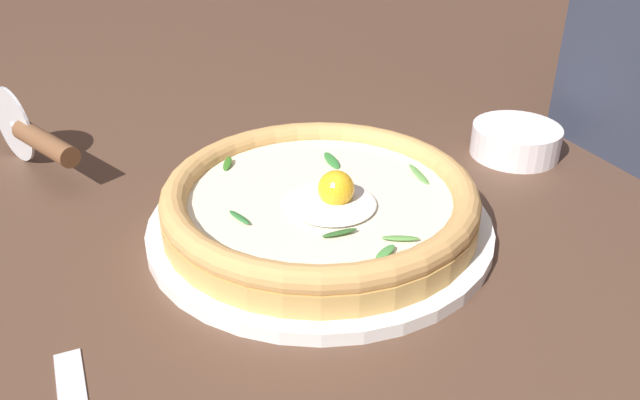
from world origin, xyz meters
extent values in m
cube|color=brown|center=(0.00, 0.00, -0.01)|extent=(2.40, 2.40, 0.03)
cylinder|color=white|center=(0.03, -0.03, 0.01)|extent=(0.31, 0.31, 0.01)
cylinder|color=tan|center=(0.03, -0.03, 0.02)|extent=(0.28, 0.28, 0.02)
torus|color=tan|center=(0.03, -0.03, 0.04)|extent=(0.28, 0.28, 0.02)
cylinder|color=#F5EBC9|center=(0.03, -0.03, 0.04)|extent=(0.24, 0.24, 0.00)
ellipsoid|color=white|center=(0.01, -0.03, 0.04)|extent=(0.08, 0.08, 0.01)
sphere|color=yellow|center=(0.01, -0.04, 0.05)|extent=(0.03, 0.03, 0.03)
ellipsoid|color=#2F7034|center=(0.02, 0.05, 0.04)|extent=(0.03, 0.02, 0.00)
ellipsoid|color=#478D40|center=(-0.08, -0.04, 0.04)|extent=(0.02, 0.02, 0.01)
ellipsoid|color=#2C5D26|center=(-0.04, -0.02, 0.04)|extent=(0.01, 0.03, 0.01)
ellipsoid|color=#307631|center=(0.08, -0.06, 0.04)|extent=(0.03, 0.01, 0.01)
ellipsoid|color=#2E651C|center=(0.11, 0.03, 0.04)|extent=(0.02, 0.02, 0.01)
ellipsoid|color=#568F43|center=(-0.06, -0.06, 0.04)|extent=(0.02, 0.03, 0.00)
ellipsoid|color=#599045|center=(0.02, -0.13, 0.04)|extent=(0.03, 0.01, 0.01)
cylinder|color=white|center=(0.09, -0.29, 0.02)|extent=(0.10, 0.10, 0.03)
cylinder|color=silver|center=(0.29, 0.22, 0.04)|extent=(0.08, 0.04, 0.08)
cylinder|color=silver|center=(0.28, 0.22, 0.04)|extent=(0.02, 0.02, 0.01)
cylinder|color=brown|center=(0.23, 0.19, 0.04)|extent=(0.10, 0.06, 0.02)
camera|label=1|loc=(-0.44, 0.17, 0.32)|focal=36.91mm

